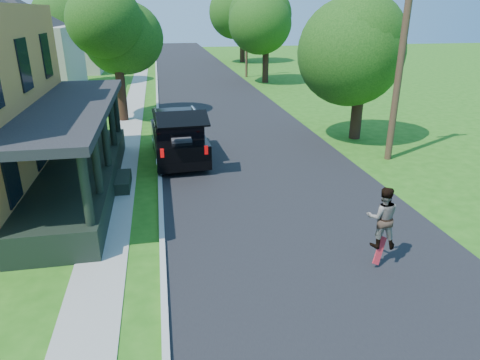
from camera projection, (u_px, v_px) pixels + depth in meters
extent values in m
plane|color=#246113|center=(323.00, 261.00, 10.96)|extent=(140.00, 140.00, 0.00)
cube|color=black|center=(218.00, 105.00, 29.23)|extent=(8.00, 120.00, 0.02)
cube|color=#AFAFA9|center=(158.00, 107.00, 28.54)|extent=(0.15, 120.00, 0.12)
cube|color=#9FA097|center=(134.00, 108.00, 28.27)|extent=(1.30, 120.00, 0.03)
cube|color=#9FA097|center=(1.00, 196.00, 14.82)|extent=(6.50, 1.20, 0.03)
cube|color=black|center=(81.00, 179.00, 15.11)|extent=(2.40, 10.00, 0.90)
cube|color=black|center=(70.00, 107.00, 14.17)|extent=(2.60, 10.30, 0.25)
cube|color=#ACA898|center=(16.00, 64.00, 29.65)|extent=(8.00, 8.00, 5.00)
cube|color=#ACA898|center=(62.00, 47.00, 44.27)|extent=(8.00, 8.00, 5.00)
cube|color=black|center=(178.00, 142.00, 18.36)|extent=(2.31, 5.01, 0.95)
cube|color=black|center=(177.00, 124.00, 18.23)|extent=(2.05, 3.14, 0.61)
cube|color=black|center=(177.00, 116.00, 18.11)|extent=(2.10, 3.24, 0.09)
cube|color=black|center=(183.00, 119.00, 15.61)|extent=(1.95, 1.11, 0.43)
cube|color=#35353A|center=(182.00, 144.00, 16.91)|extent=(0.81, 0.71, 0.50)
cube|color=silver|center=(157.00, 115.00, 17.90)|extent=(0.20, 2.71, 0.07)
cube|color=silver|center=(196.00, 113.00, 18.25)|extent=(0.20, 2.71, 0.07)
cube|color=#990505|center=(162.00, 153.00, 15.86)|extent=(0.14, 0.07, 0.34)
cube|color=#990505|center=(206.00, 150.00, 16.22)|extent=(0.14, 0.07, 0.34)
cylinder|color=black|center=(156.00, 141.00, 19.77)|extent=(0.31, 0.77, 0.76)
cylinder|color=black|center=(194.00, 138.00, 20.15)|extent=(0.31, 0.77, 0.76)
cylinder|color=black|center=(160.00, 163.00, 16.83)|extent=(0.31, 0.77, 0.76)
cylinder|color=black|center=(205.00, 160.00, 17.22)|extent=(0.31, 0.77, 0.76)
imported|color=black|center=(382.00, 217.00, 10.41)|extent=(0.90, 0.79, 1.58)
cube|color=#B20F19|center=(380.00, 250.00, 10.62)|extent=(0.46, 0.29, 0.70)
cylinder|color=black|center=(121.00, 92.00, 24.46)|extent=(0.66, 0.66, 3.26)
sphere|color=#326A1C|center=(116.00, 35.00, 23.32)|extent=(5.64, 5.64, 4.41)
sphere|color=#326A1C|center=(122.00, 16.00, 22.91)|extent=(4.89, 4.89, 3.82)
sphere|color=#326A1C|center=(104.00, 26.00, 23.22)|extent=(5.01, 5.01, 3.92)
cylinder|color=black|center=(71.00, 67.00, 35.74)|extent=(0.68, 0.68, 3.22)
sphere|color=#326A1C|center=(65.00, 24.00, 34.50)|extent=(5.93, 5.93, 5.26)
sphere|color=#326A1C|center=(68.00, 8.00, 33.91)|extent=(5.14, 5.14, 4.56)
sphere|color=#326A1C|center=(57.00, 16.00, 34.51)|extent=(5.27, 5.27, 4.67)
cylinder|color=black|center=(357.00, 113.00, 21.10)|extent=(0.65, 0.65, 2.56)
sphere|color=#326A1C|center=(363.00, 53.00, 20.04)|extent=(5.64, 5.64, 4.77)
sphere|color=#326A1C|center=(376.00, 29.00, 19.37)|extent=(4.89, 4.89, 4.13)
sphere|color=#326A1C|center=(352.00, 40.00, 20.22)|extent=(5.01, 5.01, 4.24)
cylinder|color=black|center=(265.00, 65.00, 37.69)|extent=(0.72, 0.72, 3.05)
sphere|color=#326A1C|center=(266.00, 23.00, 36.40)|extent=(7.70, 7.70, 5.86)
sphere|color=#326A1C|center=(271.00, 6.00, 35.57)|extent=(6.68, 6.68, 5.08)
sphere|color=#326A1C|center=(262.00, 15.00, 36.62)|extent=(6.85, 6.85, 5.21)
cylinder|color=black|center=(242.00, 48.00, 52.50)|extent=(0.76, 0.76, 3.37)
sphere|color=#326A1C|center=(242.00, 16.00, 51.14)|extent=(7.29, 7.29, 5.97)
sphere|color=#326A1C|center=(246.00, 4.00, 50.31)|extent=(6.32, 6.32, 5.18)
sphere|color=#326A1C|center=(238.00, 10.00, 51.34)|extent=(6.48, 6.48, 5.31)
cylinder|color=#3C2C1C|center=(403.00, 47.00, 16.83)|extent=(0.31, 0.31, 9.29)
cylinder|color=#3C2C1C|center=(247.00, 32.00, 39.78)|extent=(0.29, 0.29, 8.21)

